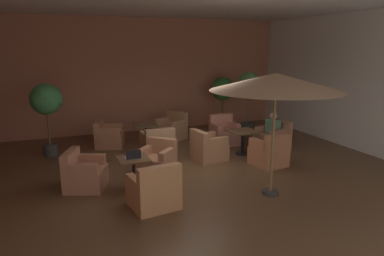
{
  "coord_description": "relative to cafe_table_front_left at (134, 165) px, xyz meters",
  "views": [
    {
      "loc": [
        -3.04,
        -7.25,
        2.93
      ],
      "look_at": [
        0.0,
        0.5,
        1.02
      ],
      "focal_mm": 33.18,
      "sensor_mm": 36.0,
      "label": 1
    }
  ],
  "objects": [
    {
      "name": "armchair_front_right_north",
      "position": [
        4.46,
        1.49,
        -0.2
      ],
      "size": [
        0.86,
        0.9,
        0.83
      ],
      "color": "#A76C50",
      "rests_on": "ground_plane"
    },
    {
      "name": "wall_right_plain",
      "position": [
        6.65,
        0.24,
        1.44
      ],
      "size": [
        0.08,
        10.05,
        3.9
      ],
      "primitive_type": "cube",
      "color": "silver",
      "rests_on": "ground_plane"
    },
    {
      "name": "armchair_front_right_west",
      "position": [
        3.49,
        0.23,
        -0.19
      ],
      "size": [
        0.82,
        0.88,
        0.84
      ],
      "color": "#AC6644",
      "rests_on": "ground_plane"
    },
    {
      "name": "patron_blue_shirt",
      "position": [
        4.42,
        1.48,
        0.21
      ],
      "size": [
        0.31,
        0.43,
        0.64
      ],
      "color": "#507157",
      "rests_on": "ground_plane"
    },
    {
      "name": "armchair_front_right_south",
      "position": [
        2.23,
        1.19,
        -0.2
      ],
      "size": [
        0.89,
        0.83,
        0.83
      ],
      "color": "#A7724D",
      "rests_on": "ground_plane"
    },
    {
      "name": "armchair_front_left_north",
      "position": [
        0.73,
        0.76,
        -0.22
      ],
      "size": [
        1.05,
        1.05,
        0.78
      ],
      "color": "#AB6F4E",
      "rests_on": "ground_plane"
    },
    {
      "name": "armchair_mid_center_east",
      "position": [
        2.04,
        3.67,
        -0.19
      ],
      "size": [
        1.08,
        1.09,
        0.87
      ],
      "color": "#AC784F",
      "rests_on": "ground_plane"
    },
    {
      "name": "wall_back_brick",
      "position": [
        1.6,
        5.23,
        1.44
      ],
      "size": [
        10.17,
        0.08,
        3.9
      ],
      "primitive_type": "cube",
      "color": "#A9634A",
      "rests_on": "ground_plane"
    },
    {
      "name": "cafe_table_front_right",
      "position": [
        3.34,
        1.34,
        0.01
      ],
      "size": [
        0.76,
        0.76,
        0.67
      ],
      "color": "black",
      "rests_on": "ground_plane"
    },
    {
      "name": "armchair_front_left_east",
      "position": [
        -0.98,
        0.38,
        -0.2
      ],
      "size": [
        1.0,
        1.01,
        0.82
      ],
      "color": "#A5684B",
      "rests_on": "ground_plane"
    },
    {
      "name": "open_laptop",
      "position": [
        -0.01,
        -0.04,
        0.2
      ],
      "size": [
        0.31,
        0.23,
        0.2
      ],
      "color": "#9EA0A5",
      "rests_on": "cafe_table_front_left"
    },
    {
      "name": "potted_tree_left_corner",
      "position": [
        -1.64,
        3.15,
        0.95
      ],
      "size": [
        0.84,
        0.84,
        1.98
      ],
      "color": "#393936",
      "rests_on": "ground_plane"
    },
    {
      "name": "cafe_table_mid_center",
      "position": [
        1.05,
        3.13,
        -0.01
      ],
      "size": [
        0.75,
        0.75,
        0.67
      ],
      "color": "black",
      "rests_on": "ground_plane"
    },
    {
      "name": "iced_drink_cup",
      "position": [
        0.07,
        -0.05,
        0.21
      ],
      "size": [
        0.08,
        0.08,
        0.11
      ],
      "primitive_type": "cylinder",
      "color": "white",
      "rests_on": "cafe_table_front_left"
    },
    {
      "name": "armchair_front_right_east",
      "position": [
        3.33,
        2.47,
        -0.18
      ],
      "size": [
        0.77,
        0.71,
        0.9
      ],
      "color": "#AE6854",
      "rests_on": "ground_plane"
    },
    {
      "name": "potted_tree_mid_right",
      "position": [
        4.58,
        3.25,
        0.96
      ],
      "size": [
        0.69,
        0.69,
        2.13
      ],
      "color": "#323934",
      "rests_on": "ground_plane"
    },
    {
      "name": "cafe_table_front_left",
      "position": [
        0.0,
        0.0,
        0.0
      ],
      "size": [
        0.65,
        0.65,
        0.67
      ],
      "color": "black",
      "rests_on": "ground_plane"
    },
    {
      "name": "ground_plane",
      "position": [
        1.6,
        0.24,
        -0.52
      ],
      "size": [
        10.17,
        10.05,
        0.02
      ],
      "primitive_type": "cube",
      "color": "brown"
    },
    {
      "name": "armchair_mid_center_north",
      "position": [
        1.08,
        2.02,
        -0.2
      ],
      "size": [
        0.82,
        0.8,
        0.82
      ],
      "color": "#A47550",
      "rests_on": "ground_plane"
    },
    {
      "name": "armchair_mid_center_south",
      "position": [
        -0.01,
        3.46,
        -0.21
      ],
      "size": [
        0.98,
        0.97,
        0.8
      ],
      "color": "#A96A47",
      "rests_on": "ground_plane"
    },
    {
      "name": "potted_tree_mid_left",
      "position": [
        4.19,
        4.33,
        0.79
      ],
      "size": [
        0.82,
        0.82,
        1.88
      ],
      "color": "silver",
      "rests_on": "ground_plane"
    },
    {
      "name": "patio_umbrella_tall_red",
      "position": [
        2.5,
        -1.32,
        1.75
      ],
      "size": [
        2.54,
        2.54,
        2.45
      ],
      "color": "#2D2D2D",
      "rests_on": "ground_plane"
    },
    {
      "name": "armchair_front_left_south",
      "position": [
        0.15,
        -1.05,
        -0.2
      ],
      "size": [
        0.92,
        0.89,
        0.88
      ],
      "color": "#AD6C43",
      "rests_on": "ground_plane"
    }
  ]
}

